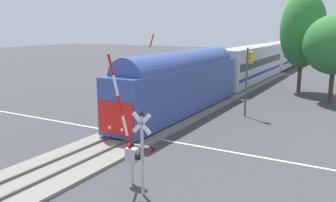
{
  "coord_description": "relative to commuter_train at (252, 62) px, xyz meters",
  "views": [
    {
      "loc": [
        13.71,
        -19.56,
        7.37
      ],
      "look_at": [
        0.98,
        2.99,
        2.0
      ],
      "focal_mm": 37.73,
      "sensor_mm": 36.0,
      "label": 1
    }
  ],
  "objects": [
    {
      "name": "ground_plane",
      "position": [
        -0.0,
        -28.24,
        -2.74
      ],
      "size": [
        220.0,
        220.0,
        0.0
      ],
      "primitive_type": "plane",
      "color": "#3D3D42"
    },
    {
      "name": "railway_track",
      "position": [
        -0.0,
        -28.24,
        -2.64
      ],
      "size": [
        4.4,
        80.0,
        0.32
      ],
      "color": "gray",
      "rests_on": "ground"
    },
    {
      "name": "elm_centre_background",
      "position": [
        7.0,
        -4.75,
        4.43
      ],
      "size": [
        5.05,
        5.05,
        11.47
      ],
      "color": "#4C3828",
      "rests_on": "ground"
    },
    {
      "name": "crossing_signal_mast",
      "position": [
        5.48,
        -35.56,
        -0.35
      ],
      "size": [
        1.36,
        0.44,
        3.91
      ],
      "color": "#B2B2B7",
      "rests_on": "ground"
    },
    {
      "name": "crossing_gate_far",
      "position": [
        -4.21,
        -21.64,
        -0.59
      ],
      "size": [
        2.55,
        0.4,
        6.89
      ],
      "color": "#B7B7BC",
      "rests_on": "ground"
    },
    {
      "name": "traffic_signal_far_side",
      "position": [
        5.22,
        -19.24,
        1.14
      ],
      "size": [
        0.53,
        0.38,
        5.8
      ],
      "color": "#4C4C51",
      "rests_on": "ground"
    },
    {
      "name": "oak_far_right",
      "position": [
        10.79,
        -9.22,
        3.02
      ],
      "size": [
        6.05,
        6.05,
        8.73
      ],
      "color": "#4C3828",
      "rests_on": "ground"
    },
    {
      "name": "commuter_train",
      "position": [
        0.0,
        0.0,
        0.0
      ],
      "size": [
        3.04,
        64.92,
        5.16
      ],
      "color": "#384C93",
      "rests_on": "railway_track"
    },
    {
      "name": "crossing_gate_near",
      "position": [
        4.33,
        -34.83,
        -0.76
      ],
      "size": [
        1.81,
        0.4,
        6.21
      ],
      "color": "#B7B7BC",
      "rests_on": "ground"
    },
    {
      "name": "road_centre_stripe",
      "position": [
        -0.0,
        -28.24,
        -2.73
      ],
      "size": [
        44.0,
        0.2,
        0.01
      ],
      "color": "beige",
      "rests_on": "ground"
    }
  ]
}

